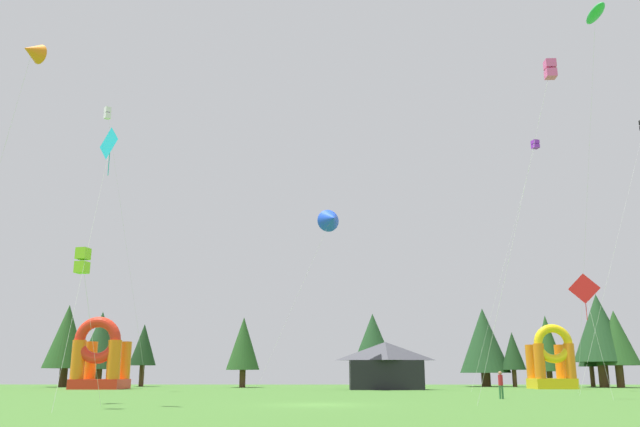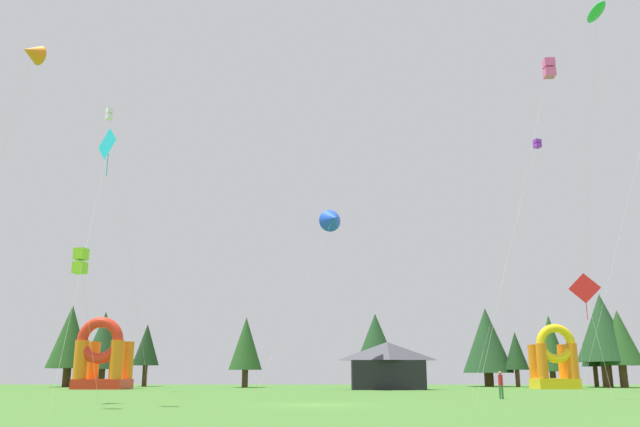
{
  "view_description": "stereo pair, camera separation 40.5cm",
  "coord_description": "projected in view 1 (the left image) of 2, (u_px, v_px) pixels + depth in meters",
  "views": [
    {
      "loc": [
        0.41,
        -33.94,
        1.54
      ],
      "look_at": [
        0.0,
        10.96,
        12.59
      ],
      "focal_mm": 36.5,
      "sensor_mm": 36.0,
      "label": 1
    },
    {
      "loc": [
        0.81,
        -33.93,
        1.54
      ],
      "look_at": [
        0.0,
        10.96,
        12.59
      ],
      "focal_mm": 36.5,
      "sensor_mm": 36.0,
      "label": 2
    }
  ],
  "objects": [
    {
      "name": "tree_row_1",
      "position": [
        67.0,
        336.0,
        75.8
      ],
      "size": [
        4.95,
        4.95,
        9.4
      ],
      "color": "#4C331E",
      "rests_on": "ground_plane"
    },
    {
      "name": "tree_row_3",
      "position": [
        144.0,
        345.0,
        78.41
      ],
      "size": [
        3.17,
        3.17,
        7.36
      ],
      "color": "#4C331E",
      "rests_on": "ground_plane"
    },
    {
      "name": "kite_blue_delta",
      "position": [
        331.0,
        219.0,
        63.72
      ],
      "size": [
        8.19,
        3.36,
        17.4
      ],
      "color": "blue",
      "rests_on": "ground_plane"
    },
    {
      "name": "kite_orange_delta",
      "position": [
        32.0,
        52.0,
        38.25
      ],
      "size": [
        5.37,
        3.2,
        20.62
      ],
      "color": "orange",
      "rests_on": "ground_plane"
    },
    {
      "name": "tree_row_2",
      "position": [
        101.0,
        340.0,
        74.04
      ],
      "size": [
        4.6,
        4.6,
        8.44
      ],
      "color": "#4C331E",
      "rests_on": "ground_plane"
    },
    {
      "name": "kite_white_box",
      "position": [
        108.0,
        115.0,
        61.46
      ],
      "size": [
        4.67,
        4.3,
        26.04
      ],
      "color": "white",
      "rests_on": "ground_plane"
    },
    {
      "name": "tree_row_4",
      "position": [
        243.0,
        344.0,
        73.24
      ],
      "size": [
        3.74,
        3.74,
        7.75
      ],
      "color": "#4C331E",
      "rests_on": "ground_plane"
    },
    {
      "name": "tree_row_8",
      "position": [
        547.0,
        343.0,
        78.01
      ],
      "size": [
        3.81,
        3.81,
        8.37
      ],
      "color": "#4C331E",
      "rests_on": "ground_plane"
    },
    {
      "name": "tree_row_6",
      "position": [
        484.0,
        340.0,
        78.31
      ],
      "size": [
        5.96,
        5.96,
        9.23
      ],
      "color": "#4C331E",
      "rests_on": "ground_plane"
    },
    {
      "name": "tree_row_11",
      "position": [
        616.0,
        338.0,
        72.75
      ],
      "size": [
        4.69,
        4.69,
        8.45
      ],
      "color": "#4C331E",
      "rests_on": "ground_plane"
    },
    {
      "name": "inflatable_orange_dome",
      "position": [
        100.0,
        361.0,
        65.08
      ],
      "size": [
        4.87,
        4.69,
        7.04
      ],
      "color": "red",
      "rests_on": "ground_plane"
    },
    {
      "name": "kite_lime_box",
      "position": [
        83.0,
        261.0,
        30.37
      ],
      "size": [
        0.9,
        2.75,
        7.26
      ],
      "color": "#8CD826",
      "rests_on": "ground_plane"
    },
    {
      "name": "festival_tent",
      "position": [
        386.0,
        366.0,
        63.04
      ],
      "size": [
        6.98,
        3.64,
        4.52
      ],
      "color": "black",
      "rests_on": "ground_plane"
    },
    {
      "name": "kite_red_diamond",
      "position": [
        584.0,
        291.0,
        41.42
      ],
      "size": [
        1.35,
        1.8,
        7.35
      ],
      "color": "red",
      "rests_on": "ground_plane"
    },
    {
      "name": "person_left_edge",
      "position": [
        501.0,
        382.0,
        40.16
      ],
      "size": [
        0.29,
        0.29,
        1.66
      ],
      "rotation": [
        0.0,
        0.0,
        3.15
      ],
      "color": "#33723F",
      "rests_on": "ground_plane"
    },
    {
      "name": "kite_cyan_diamond",
      "position": [
        112.0,
        147.0,
        34.08
      ],
      "size": [
        1.18,
        5.55,
        13.79
      ],
      "color": "#19B7CC",
      "rests_on": "ground_plane"
    },
    {
      "name": "ground_plane",
      "position": [
        318.0,
        405.0,
        32.59
      ],
      "size": [
        120.0,
        120.0,
        0.0
      ],
      "primitive_type": "plane",
      "color": "#3D6B28"
    },
    {
      "name": "kite_pink_box",
      "position": [
        550.0,
        70.0,
        36.31
      ],
      "size": [
        5.39,
        0.58,
        18.6
      ],
      "color": "#EA599E",
      "rests_on": "ground_plane"
    },
    {
      "name": "tree_row_10",
      "position": [
        589.0,
        345.0,
        77.14
      ],
      "size": [
        2.88,
        2.88,
        7.27
      ],
      "color": "#4C331E",
      "rests_on": "ground_plane"
    },
    {
      "name": "inflatable_blue_arch",
      "position": [
        552.0,
        364.0,
        65.99
      ],
      "size": [
        4.09,
        3.78,
        6.38
      ],
      "color": "yellow",
      "rests_on": "ground_plane"
    },
    {
      "name": "kite_purple_box",
      "position": [
        535.0,
        146.0,
        62.47
      ],
      "size": [
        8.41,
        3.04,
        23.36
      ],
      "color": "purple",
      "rests_on": "ground_plane"
    },
    {
      "name": "tree_row_9",
      "position": [
        599.0,
        328.0,
        74.04
      ],
      "size": [
        6.08,
        6.08,
        10.41
      ],
      "color": "#4C331E",
      "rests_on": "ground_plane"
    },
    {
      "name": "tree_row_5",
      "position": [
        373.0,
        338.0,
        77.12
      ],
      "size": [
        4.61,
        4.61,
        8.48
      ],
      "color": "#4C331E",
      "rests_on": "ground_plane"
    },
    {
      "name": "tree_row_7",
      "position": [
        513.0,
        351.0,
        75.96
      ],
      "size": [
        2.81,
        2.81,
        6.26
      ],
      "color": "#4C331E",
      "rests_on": "ground_plane"
    },
    {
      "name": "kite_green_parafoil",
      "position": [
        595.0,
        14.0,
        47.18
      ],
      "size": [
        1.16,
        12.81,
        27.33
      ],
      "color": "green",
      "rests_on": "ground_plane"
    }
  ]
}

